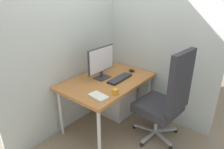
% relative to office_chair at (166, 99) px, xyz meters
% --- Properties ---
extents(ground_plane, '(8.00, 8.00, 0.00)m').
position_rel_office_chair_xyz_m(ground_plane, '(-0.20, 0.79, -0.62)').
color(ground_plane, gray).
extents(wall_back, '(2.61, 0.04, 2.80)m').
position_rel_office_chair_xyz_m(wall_back, '(-0.20, 1.23, 0.78)').
color(wall_back, '#B7C1BC').
rests_on(wall_back, ground_plane).
extents(wall_side_right, '(0.04, 2.17, 2.80)m').
position_rel_office_chair_xyz_m(wall_side_right, '(0.46, 0.59, 0.78)').
color(wall_side_right, '#B7C1BC').
rests_on(wall_side_right, ground_plane).
extents(desk, '(1.27, 0.83, 0.73)m').
position_rel_office_chair_xyz_m(desk, '(-0.20, 0.79, 0.05)').
color(desk, '#B27038').
rests_on(desk, ground_plane).
extents(office_chair, '(0.63, 0.64, 1.26)m').
position_rel_office_chair_xyz_m(office_chair, '(0.00, 0.00, 0.00)').
color(office_chair, black).
rests_on(office_chair, ground_plane).
extents(filing_cabinet, '(0.45, 0.47, 0.61)m').
position_rel_office_chair_xyz_m(filing_cabinet, '(0.13, 0.87, -0.31)').
color(filing_cabinet, silver).
rests_on(filing_cabinet, ground_plane).
extents(monitor, '(0.49, 0.17, 0.44)m').
position_rel_office_chair_xyz_m(monitor, '(-0.21, 0.89, 0.36)').
color(monitor, '#333338').
rests_on(monitor, desk).
extents(keyboard, '(0.42, 0.14, 0.03)m').
position_rel_office_chair_xyz_m(keyboard, '(-0.09, 0.65, 0.12)').
color(keyboard, black).
rests_on(keyboard, desk).
extents(mouse, '(0.07, 0.09, 0.04)m').
position_rel_office_chair_xyz_m(mouse, '(0.25, 0.68, 0.13)').
color(mouse, black).
rests_on(mouse, desk).
extents(pen_holder, '(0.09, 0.09, 0.17)m').
position_rel_office_chair_xyz_m(pen_holder, '(0.20, 1.07, 0.15)').
color(pen_holder, silver).
rests_on(pen_holder, desk).
extents(notebook, '(0.16, 0.24, 0.03)m').
position_rel_office_chair_xyz_m(notebook, '(-0.64, 0.55, 0.12)').
color(notebook, silver).
rests_on(notebook, desk).
extents(desk_clamp_accessory, '(0.06, 0.06, 0.07)m').
position_rel_office_chair_xyz_m(desk_clamp_accessory, '(-0.46, 0.44, 0.14)').
color(desk_clamp_accessory, orange).
rests_on(desk_clamp_accessory, desk).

